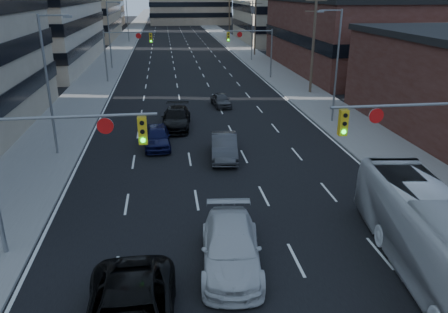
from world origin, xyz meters
TOP-DOWN VIEW (x-y plane):
  - road_surface at (0.00, 130.00)m, footprint 18.00×300.00m
  - sidewalk_left at (-11.50, 130.00)m, footprint 5.00×300.00m
  - sidewalk_right at (11.50, 130.00)m, footprint 5.00×300.00m
  - office_left_far at (-24.00, 100.00)m, footprint 20.00×30.00m
  - storefront_right_mid at (24.00, 50.00)m, footprint 20.00×30.00m
  - office_right_far at (25.00, 88.00)m, footprint 22.00×28.00m
  - bg_block_right at (32.00, 130.00)m, footprint 22.00×22.00m
  - signal_near_left at (-7.45, 8.00)m, footprint 6.59×0.33m
  - signal_near_right at (7.45, 8.00)m, footprint 6.59×0.33m
  - signal_far_left at (-7.68, 45.00)m, footprint 6.09×0.33m
  - signal_far_right at (7.68, 45.00)m, footprint 6.09×0.33m
  - utility_pole_block at (12.20, 36.00)m, footprint 2.20×0.28m
  - utility_pole_midblock at (12.20, 66.00)m, footprint 2.20×0.28m
  - utility_pole_distant at (12.20, 96.00)m, footprint 2.20×0.28m
  - streetlight_left_near at (-10.34, 20.00)m, footprint 2.03×0.22m
  - streetlight_left_mid at (-10.34, 55.00)m, footprint 2.03×0.22m
  - streetlight_left_far at (-10.34, 90.00)m, footprint 2.03×0.22m
  - streetlight_right_near at (10.34, 25.00)m, footprint 2.03×0.22m
  - streetlight_right_far at (10.34, 60.00)m, footprint 2.03×0.22m
  - white_van at (-0.88, 6.02)m, footprint 2.87×5.85m
  - transit_bus at (6.59, 4.28)m, footprint 3.95×11.47m
  - sedan_blue at (-3.89, 20.73)m, footprint 1.93×4.47m
  - sedan_grey_center at (0.47, 18.00)m, footprint 2.11×4.83m
  - sedan_black_far at (-2.43, 25.22)m, footprint 2.70×5.60m
  - sedan_grey_right at (2.00, 31.66)m, footprint 1.87×3.79m

SIDE VIEW (x-z plane):
  - road_surface at x=0.00m, z-range 0.00..0.02m
  - sidewalk_left at x=-11.50m, z-range 0.00..0.15m
  - sidewalk_right at x=11.50m, z-range 0.00..0.15m
  - sedan_grey_right at x=2.00m, z-range 0.00..1.24m
  - sedan_blue at x=-3.89m, z-range 0.00..1.50m
  - sedan_grey_center at x=0.47m, z-range 0.00..1.55m
  - sedan_black_far at x=-2.43m, z-range 0.00..1.57m
  - white_van at x=-0.88m, z-range 0.00..1.64m
  - transit_bus at x=6.59m, z-range 0.00..3.13m
  - signal_far_left at x=-7.68m, z-range 1.30..7.30m
  - signal_far_right at x=7.68m, z-range 1.30..7.30m
  - signal_near_left at x=-7.45m, z-range 1.33..7.33m
  - signal_near_right at x=7.45m, z-range 1.33..7.33m
  - storefront_right_mid at x=24.00m, z-range 0.00..9.00m
  - streetlight_left_near at x=-10.34m, z-range 0.55..9.55m
  - streetlight_left_mid at x=-10.34m, z-range 0.55..9.55m
  - streetlight_left_far at x=-10.34m, z-range 0.55..9.55m
  - streetlight_right_near at x=10.34m, z-range 0.55..9.55m
  - streetlight_right_far at x=10.34m, z-range 0.55..9.55m
  - utility_pole_block at x=12.20m, z-range 0.28..11.28m
  - utility_pole_midblock at x=12.20m, z-range 0.28..11.28m
  - utility_pole_distant at x=12.20m, z-range 0.28..11.28m
  - bg_block_right at x=32.00m, z-range 0.00..12.00m
  - office_right_far at x=25.00m, z-range 0.00..14.00m
  - office_left_far at x=-24.00m, z-range 0.00..16.00m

